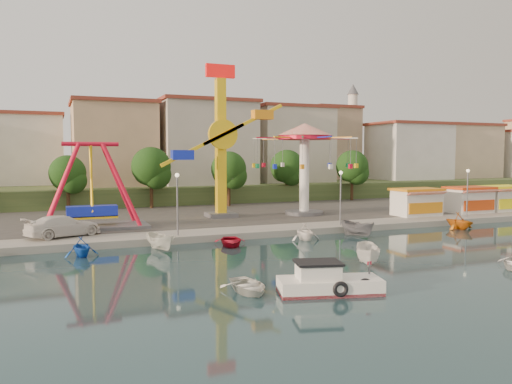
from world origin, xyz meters
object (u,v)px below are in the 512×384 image
kamikaze_tower (226,147)px  van (63,226)px  cabin_motorboat (327,284)px  rowboat_a (248,286)px  wave_swinger (304,148)px  pirate_ship_ride (92,188)px  skiff (368,255)px

kamikaze_tower → van: 19.49m
cabin_motorboat → rowboat_a: size_ratio=1.70×
wave_swinger → rowboat_a: bearing=-123.3°
pirate_ship_ride → wave_swinger: wave_swinger is taller
kamikaze_tower → pirate_ship_ride: bearing=-167.5°
pirate_ship_ride → rowboat_a: bearing=-75.2°
wave_swinger → rowboat_a: (-17.03, -25.95, -7.84)m
kamikaze_tower → rowboat_a: bearing=-106.3°
pirate_ship_ride → cabin_motorboat: (10.11, -25.54, -3.88)m
rowboat_a → van: van is taller
cabin_motorboat → pirate_ship_ride: bearing=126.6°
kamikaze_tower → cabin_motorboat: (-4.04, -28.67, -7.80)m
kamikaze_tower → van: kamikaze_tower is taller
wave_swinger → skiff: wave_swinger is taller
kamikaze_tower → skiff: size_ratio=4.12×
kamikaze_tower → cabin_motorboat: 29.99m
cabin_motorboat → van: van is taller
wave_swinger → van: 27.49m
pirate_ship_ride → wave_swinger: bearing=5.4°
wave_swinger → skiff: bearing=-107.7°
skiff → van: van is taller
wave_swinger → rowboat_a: 32.01m
van → rowboat_a: bearing=-179.3°
cabin_motorboat → rowboat_a: (-3.83, 1.81, -0.16)m
wave_swinger → skiff: size_ratio=2.89×
cabin_motorboat → van: (-12.70, 21.42, 0.98)m
kamikaze_tower → skiff: (1.75, -24.09, -7.54)m
kamikaze_tower → wave_swinger: size_ratio=1.42×
cabin_motorboat → kamikaze_tower: bearing=96.9°
pirate_ship_ride → rowboat_a: size_ratio=2.92×
wave_swinger → van: (-25.90, -6.34, -6.71)m
cabin_motorboat → skiff: bearing=53.3°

